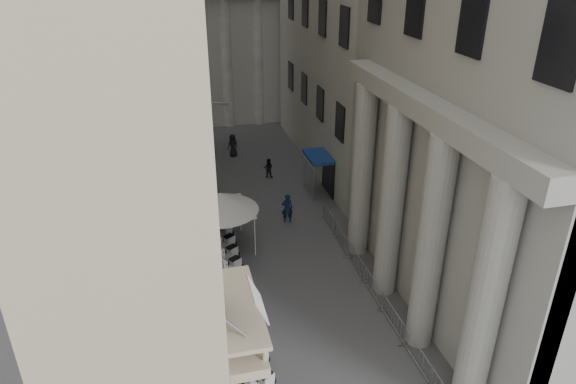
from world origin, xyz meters
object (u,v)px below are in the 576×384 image
Objects in this scene: pedestrian_b at (268,168)px; info_kiosk at (216,201)px; security_tent at (224,203)px; street_lamp at (201,144)px; pedestrian_a at (287,208)px.

info_kiosk is at bearing 69.64° from pedestrian_b.
security_tent is 2.69× the size of info_kiosk.
info_kiosk is at bearing -52.74° from street_lamp.
pedestrian_b is (5.19, 2.97, -3.48)m from street_lamp.
pedestrian_a is at bearing 28.34° from security_tent.
info_kiosk reaches higher than pedestrian_b.
security_tent is at bearing -113.51° from info_kiosk.
pedestrian_a is (4.28, 2.31, -2.03)m from security_tent.
street_lamp reaches higher than info_kiosk.
security_tent is at bearing 87.99° from pedestrian_b.
street_lamp is at bearing 82.76° from info_kiosk.
security_tent is 10.92m from pedestrian_b.
info_kiosk is at bearing 90.96° from security_tent.
info_kiosk is (0.59, -1.90, -3.42)m from street_lamp.
pedestrian_b is (4.52, 9.68, -2.26)m from security_tent.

